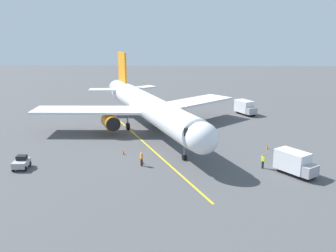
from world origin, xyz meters
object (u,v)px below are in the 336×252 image
at_px(box_truck_near_nose, 245,107).
at_px(safety_cone_nose_right, 123,152).
at_px(tug_portside, 21,163).
at_px(box_truck_starboard_side, 295,163).
at_px(airplane, 148,107).
at_px(ground_crew_wing_walker, 168,116).
at_px(ground_crew_marshaller, 263,161).
at_px(safety_cone_wing_port, 267,147).
at_px(safety_cone_nose_left, 143,162).
at_px(ground_crew_loader, 141,159).

distance_m(box_truck_near_nose, safety_cone_nose_right, 30.89).
height_order(tug_portside, box_truck_starboard_side, box_truck_starboard_side).
height_order(airplane, box_truck_starboard_side, airplane).
relative_size(airplane, box_truck_near_nose, 7.71).
bearing_deg(ground_crew_wing_walker, ground_crew_marshaller, 116.58).
xyz_separation_m(box_truck_near_nose, safety_cone_wing_port, (0.56, 21.08, -1.11)).
bearing_deg(safety_cone_nose_left, safety_cone_wing_port, -159.09).
bearing_deg(safety_cone_nose_left, airplane, -88.32).
distance_m(ground_crew_marshaller, ground_crew_loader, 14.07).
height_order(airplane, ground_crew_marshaller, airplane).
relative_size(box_truck_near_nose, tug_portside, 2.09).
height_order(airplane, ground_crew_loader, airplane).
bearing_deg(tug_portside, safety_cone_nose_right, -153.87).
bearing_deg(safety_cone_wing_port, tug_portside, 15.26).
bearing_deg(safety_cone_nose_right, ground_crew_wing_walker, -105.57).
bearing_deg(ground_crew_wing_walker, airplane, 70.44).
height_order(tug_portside, safety_cone_nose_left, tug_portside).
relative_size(ground_crew_wing_walker, ground_crew_loader, 1.00).
bearing_deg(ground_crew_marshaller, safety_cone_nose_left, -4.38).
distance_m(airplane, ground_crew_marshaller, 21.21).
distance_m(ground_crew_wing_walker, box_truck_near_nose, 15.27).
xyz_separation_m(ground_crew_marshaller, box_truck_near_nose, (-2.76, -28.35, 0.50)).
height_order(ground_crew_loader, safety_cone_wing_port, ground_crew_loader).
xyz_separation_m(box_truck_near_nose, safety_cone_nose_left, (16.77, 27.27, -1.11)).
bearing_deg(ground_crew_wing_walker, box_truck_near_nose, -160.22).
bearing_deg(box_truck_near_nose, box_truck_starboard_side, 90.63).
relative_size(ground_crew_marshaller, box_truck_near_nose, 0.34).
bearing_deg(tug_portside, safety_cone_wing_port, -164.74).
bearing_deg(safety_cone_nose_right, ground_crew_loader, 123.88).
bearing_deg(safety_cone_wing_port, box_truck_near_nose, -91.53).
xyz_separation_m(box_truck_near_nose, tug_portside, (30.57, 29.27, -0.68)).
xyz_separation_m(ground_crew_marshaller, ground_crew_loader, (14.07, -0.38, 0.00)).
xyz_separation_m(ground_crew_loader, safety_cone_nose_left, (-0.06, -0.69, -0.61)).
xyz_separation_m(airplane, safety_cone_nose_left, (-0.41, 14.16, -3.73)).
bearing_deg(safety_cone_nose_right, safety_cone_wing_port, -171.64).
relative_size(ground_crew_wing_walker, safety_cone_nose_right, 3.11).
xyz_separation_m(airplane, safety_cone_nose_right, (2.39, 10.77, -3.73)).
relative_size(ground_crew_marshaller, ground_crew_loader, 1.00).
xyz_separation_m(tug_portside, safety_cone_nose_right, (-10.99, -5.39, -0.43)).
bearing_deg(airplane, box_truck_starboard_side, 135.65).
xyz_separation_m(tug_portside, safety_cone_nose_left, (-13.80, -2.00, -0.43)).
bearing_deg(safety_cone_nose_left, ground_crew_wing_walker, -96.22).
bearing_deg(ground_crew_loader, ground_crew_marshaller, 178.46).
height_order(ground_crew_marshaller, safety_cone_wing_port, ground_crew_marshaller).
relative_size(ground_crew_marshaller, tug_portside, 0.72).
bearing_deg(safety_cone_nose_right, box_truck_near_nose, -129.34).
xyz_separation_m(airplane, ground_crew_marshaller, (-14.42, 15.24, -3.12)).
height_order(ground_crew_marshaller, box_truck_starboard_side, box_truck_starboard_side).
xyz_separation_m(ground_crew_loader, box_truck_starboard_side, (-17.16, 2.27, 0.50)).
xyz_separation_m(ground_crew_loader, safety_cone_wing_port, (-16.26, -6.88, -0.61)).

